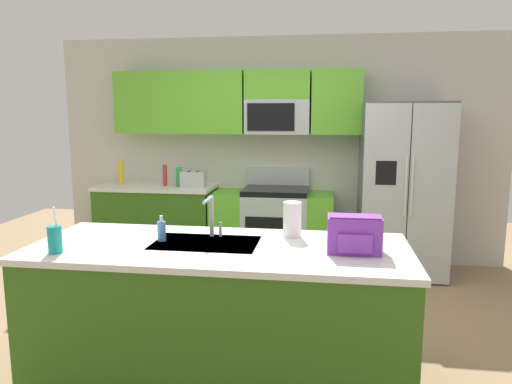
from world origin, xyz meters
TOP-DOWN VIEW (x-y plane):
  - ground_plane at (0.00, 0.00)m, footprint 9.00×9.00m
  - kitchen_wall_unit at (-0.14, 2.08)m, footprint 5.20×0.43m
  - back_counter at (-1.38, 1.80)m, footprint 1.36×0.63m
  - range_oven at (-0.01, 1.80)m, footprint 1.36×0.61m
  - refrigerator at (1.39, 1.73)m, footprint 0.90×0.76m
  - island_counter at (-0.09, -0.61)m, footprint 2.41×0.97m
  - toaster at (-0.91, 1.75)m, footprint 0.28×0.16m
  - pepper_mill at (-1.27, 1.80)m, footprint 0.05×0.05m
  - bottle_green at (-1.09, 1.77)m, footprint 0.07×0.07m
  - bottle_yellow at (-1.82, 1.83)m, footprint 0.07×0.07m
  - sink_faucet at (-0.18, -0.42)m, footprint 0.09×0.21m
  - drink_cup_teal at (-1.03, -0.92)m, footprint 0.08×0.08m
  - soap_dispenser at (-0.49, -0.55)m, footprint 0.06×0.06m
  - paper_towel_roll at (0.36, -0.32)m, footprint 0.12×0.12m
  - backpack at (0.76, -0.64)m, footprint 0.32×0.22m

SIDE VIEW (x-z plane):
  - ground_plane at x=0.00m, z-range 0.00..0.00m
  - range_oven at x=-0.01m, z-range -0.11..0.99m
  - back_counter at x=-1.38m, z-range 0.00..0.90m
  - island_counter at x=-0.09m, z-range 0.00..0.90m
  - refrigerator at x=1.39m, z-range 0.00..1.85m
  - soap_dispenser at x=-0.49m, z-range 0.88..1.05m
  - drink_cup_teal at x=-1.03m, z-range 0.84..1.13m
  - toaster at x=-0.91m, z-range 0.90..1.08m
  - bottle_green at x=-1.09m, z-range 0.90..1.12m
  - backpack at x=0.76m, z-range 0.90..1.13m
  - paper_towel_roll at x=0.36m, z-range 0.90..1.14m
  - pepper_mill at x=-1.27m, z-range 0.90..1.14m
  - bottle_yellow at x=-1.82m, z-range 0.90..1.17m
  - sink_faucet at x=-0.18m, z-range 0.93..1.21m
  - kitchen_wall_unit at x=-0.14m, z-range 0.17..2.77m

